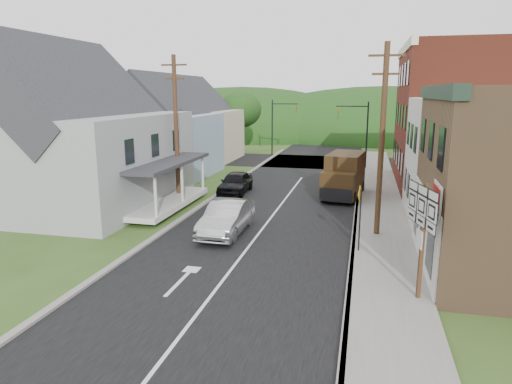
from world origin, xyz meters
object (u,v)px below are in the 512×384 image
Objects in this scene: delivery_van at (344,176)px; silver_sedan at (227,218)px; dark_sedan at (235,183)px; route_sign_cluster at (422,225)px; warning_sign at (360,209)px.

silver_sedan is at bearing -111.04° from delivery_van.
route_sign_cluster reaches higher than dark_sedan.
silver_sedan is 9.15m from dark_sedan.
warning_sign is (1.15, -10.85, 0.54)m from delivery_van.
route_sign_cluster is (8.27, -5.67, 1.84)m from silver_sedan.
delivery_van is 15.49m from route_sign_cluster.
route_sign_cluster is (3.13, -15.12, 1.18)m from delivery_van.
dark_sedan is 1.14× the size of route_sign_cluster.
warning_sign reaches higher than silver_sedan.
warning_sign reaches higher than delivery_van.
dark_sedan is 0.81× the size of delivery_van.
silver_sedan is at bearing 129.76° from route_sign_cluster.
silver_sedan is 10.20m from route_sign_cluster.
delivery_van is (5.15, 9.46, 0.66)m from silver_sedan.
delivery_van reaches higher than silver_sedan.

